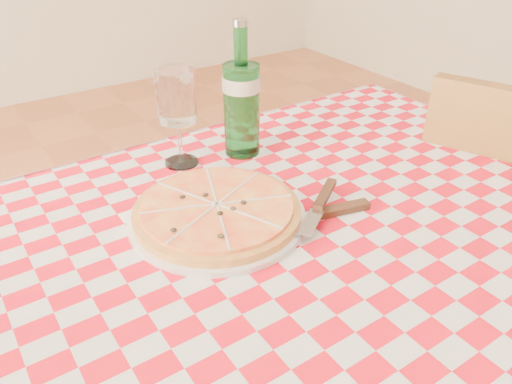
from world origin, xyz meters
TOP-DOWN VIEW (x-y plane):
  - dining_table at (0.00, 0.00)m, footprint 1.20×0.80m
  - tablecloth at (0.00, 0.00)m, footprint 1.30×0.90m
  - chair_near at (0.65, -0.03)m, footprint 0.53×0.53m
  - pizza_plate at (-0.07, 0.10)m, footprint 0.40×0.40m
  - water_bottle at (0.10, 0.29)m, footprint 0.08×0.08m
  - wine_glass at (-0.03, 0.32)m, footprint 0.08×0.08m
  - cutlery at (0.07, 0.01)m, footprint 0.30×0.27m

SIDE VIEW (x-z plane):
  - chair_near at x=0.65m, z-range 0.07..0.97m
  - dining_table at x=0.00m, z-range 0.28..1.03m
  - tablecloth at x=0.00m, z-range 0.75..0.76m
  - cutlery at x=0.07m, z-range 0.76..0.79m
  - pizza_plate at x=-0.07m, z-range 0.76..0.80m
  - wine_glass at x=-0.03m, z-range 0.76..0.95m
  - water_bottle at x=0.10m, z-range 0.76..1.04m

